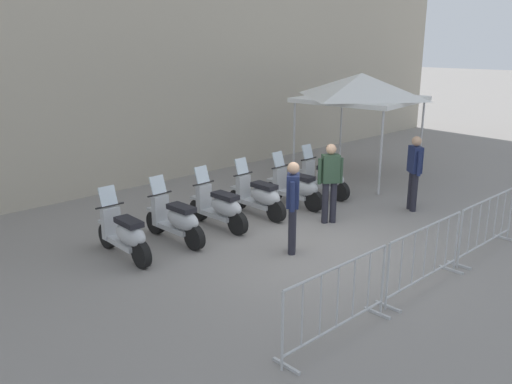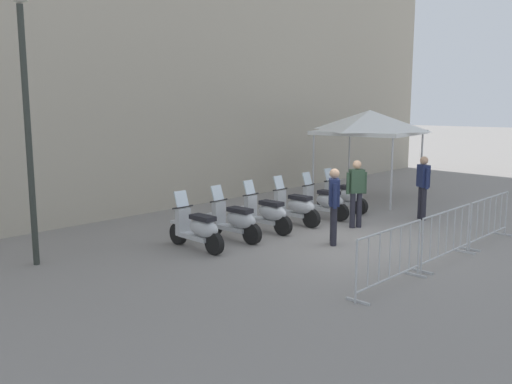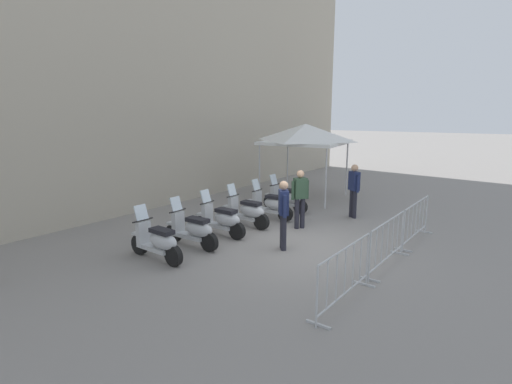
{
  "view_description": "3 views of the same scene",
  "coord_description": "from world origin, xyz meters",
  "px_view_note": "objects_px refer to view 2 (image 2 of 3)",
  "views": [
    {
      "loc": [
        -8.22,
        -5.12,
        3.9
      ],
      "look_at": [
        0.13,
        1.43,
        0.82
      ],
      "focal_mm": 37.99,
      "sensor_mm": 36.0,
      "label": 1
    },
    {
      "loc": [
        -11.47,
        -5.45,
        3.23
      ],
      "look_at": [
        -0.44,
        2.25,
        1.01
      ],
      "focal_mm": 39.26,
      "sensor_mm": 36.0,
      "label": 2
    },
    {
      "loc": [
        -9.12,
        -3.77,
        3.4
      ],
      "look_at": [
        0.61,
        1.46,
        1.15
      ],
      "focal_mm": 28.05,
      "sensor_mm": 36.0,
      "label": 3
    }
  ],
  "objects_px": {
    "barrier_segment_1": "(446,237)",
    "officer_mid_plaza": "(423,184)",
    "street_lamp": "(26,102)",
    "motorcycle_2": "(266,214)",
    "canopy_tent": "(370,122)",
    "officer_by_barriers": "(356,190)",
    "barrier_segment_0": "(390,259)",
    "motorcycle_1": "(235,221)",
    "motorcycle_5": "(344,197)",
    "barrier_segment_2": "(489,220)",
    "motorcycle_4": "(324,202)",
    "motorcycle_3": "(295,207)",
    "officer_near_row_end": "(334,202)",
    "motorcycle_0": "(198,229)"
  },
  "relations": [
    {
      "from": "barrier_segment_1",
      "to": "officer_mid_plaza",
      "type": "relative_size",
      "value": 1.21
    },
    {
      "from": "barrier_segment_1",
      "to": "street_lamp",
      "type": "height_order",
      "value": "street_lamp"
    },
    {
      "from": "motorcycle_2",
      "to": "canopy_tent",
      "type": "height_order",
      "value": "canopy_tent"
    },
    {
      "from": "barrier_segment_1",
      "to": "officer_by_barriers",
      "type": "xyz_separation_m",
      "value": [
        1.82,
        2.81,
        0.46
      ]
    },
    {
      "from": "barrier_segment_0",
      "to": "officer_by_barriers",
      "type": "xyz_separation_m",
      "value": [
        3.98,
        2.48,
        0.46
      ]
    },
    {
      "from": "motorcycle_1",
      "to": "motorcycle_5",
      "type": "relative_size",
      "value": 1.0
    },
    {
      "from": "barrier_segment_0",
      "to": "officer_by_barriers",
      "type": "bearing_deg",
      "value": 31.94
    },
    {
      "from": "motorcycle_2",
      "to": "officer_mid_plaza",
      "type": "distance_m",
      "value": 4.55
    },
    {
      "from": "barrier_segment_2",
      "to": "officer_mid_plaza",
      "type": "distance_m",
      "value": 2.66
    },
    {
      "from": "officer_mid_plaza",
      "to": "motorcycle_1",
      "type": "bearing_deg",
      "value": 149.69
    },
    {
      "from": "officer_by_barriers",
      "to": "motorcycle_4",
      "type": "bearing_deg",
      "value": 66.93
    },
    {
      "from": "motorcycle_5",
      "to": "barrier_segment_2",
      "type": "bearing_deg",
      "value": -106.73
    },
    {
      "from": "motorcycle_5",
      "to": "barrier_segment_0",
      "type": "distance_m",
      "value": 6.68
    },
    {
      "from": "motorcycle_3",
      "to": "barrier_segment_1",
      "type": "relative_size",
      "value": 0.83
    },
    {
      "from": "motorcycle_4",
      "to": "officer_near_row_end",
      "type": "height_order",
      "value": "officer_near_row_end"
    },
    {
      "from": "motorcycle_3",
      "to": "barrier_segment_2",
      "type": "relative_size",
      "value": 0.83
    },
    {
      "from": "officer_mid_plaza",
      "to": "barrier_segment_1",
      "type": "bearing_deg",
      "value": -154.98
    },
    {
      "from": "barrier_segment_2",
      "to": "officer_by_barriers",
      "type": "bearing_deg",
      "value": 96.4
    },
    {
      "from": "motorcycle_1",
      "to": "motorcycle_5",
      "type": "distance_m",
      "value": 4.51
    },
    {
      "from": "barrier_segment_1",
      "to": "canopy_tent",
      "type": "height_order",
      "value": "canopy_tent"
    },
    {
      "from": "barrier_segment_0",
      "to": "motorcycle_5",
      "type": "bearing_deg",
      "value": 32.73
    },
    {
      "from": "motorcycle_0",
      "to": "canopy_tent",
      "type": "xyz_separation_m",
      "value": [
        7.92,
        -0.46,
        2.06
      ]
    },
    {
      "from": "motorcycle_3",
      "to": "street_lamp",
      "type": "height_order",
      "value": "street_lamp"
    },
    {
      "from": "barrier_segment_2",
      "to": "officer_near_row_end",
      "type": "distance_m",
      "value": 3.62
    },
    {
      "from": "street_lamp",
      "to": "officer_mid_plaza",
      "type": "xyz_separation_m",
      "value": [
        8.57,
        -4.85,
        -2.2
      ]
    },
    {
      "from": "motorcycle_1",
      "to": "barrier_segment_1",
      "type": "relative_size",
      "value": 0.83
    },
    {
      "from": "motorcycle_2",
      "to": "motorcycle_4",
      "type": "height_order",
      "value": "same"
    },
    {
      "from": "motorcycle_5",
      "to": "street_lamp",
      "type": "bearing_deg",
      "value": 162.12
    },
    {
      "from": "officer_near_row_end",
      "to": "officer_mid_plaza",
      "type": "relative_size",
      "value": 1.0
    },
    {
      "from": "motorcycle_3",
      "to": "officer_by_barriers",
      "type": "xyz_separation_m",
      "value": [
        0.6,
        -1.45,
        0.53
      ]
    },
    {
      "from": "motorcycle_1",
      "to": "officer_mid_plaza",
      "type": "distance_m",
      "value": 5.56
    },
    {
      "from": "motorcycle_3",
      "to": "officer_mid_plaza",
      "type": "height_order",
      "value": "officer_mid_plaza"
    },
    {
      "from": "officer_near_row_end",
      "to": "canopy_tent",
      "type": "distance_m",
      "value": 6.28
    },
    {
      "from": "motorcycle_1",
      "to": "motorcycle_5",
      "type": "height_order",
      "value": "same"
    },
    {
      "from": "officer_mid_plaza",
      "to": "motorcycle_4",
      "type": "bearing_deg",
      "value": 122.39
    },
    {
      "from": "motorcycle_4",
      "to": "officer_by_barriers",
      "type": "distance_m",
      "value": 1.4
    },
    {
      "from": "motorcycle_4",
      "to": "motorcycle_3",
      "type": "bearing_deg",
      "value": 167.36
    },
    {
      "from": "motorcycle_1",
      "to": "canopy_tent",
      "type": "xyz_separation_m",
      "value": [
        6.79,
        -0.31,
        2.06
      ]
    },
    {
      "from": "motorcycle_0",
      "to": "motorcycle_5",
      "type": "distance_m",
      "value": 5.64
    },
    {
      "from": "officer_near_row_end",
      "to": "barrier_segment_0",
      "type": "bearing_deg",
      "value": -134.33
    },
    {
      "from": "barrier_segment_0",
      "to": "officer_mid_plaza",
      "type": "xyz_separation_m",
      "value": [
        5.93,
        1.42,
        0.46
      ]
    },
    {
      "from": "officer_near_row_end",
      "to": "motorcycle_3",
      "type": "bearing_deg",
      "value": 54.16
    },
    {
      "from": "motorcycle_0",
      "to": "barrier_segment_0",
      "type": "xyz_separation_m",
      "value": [
        -0.03,
        -4.37,
        0.07
      ]
    },
    {
      "from": "barrier_segment_0",
      "to": "barrier_segment_1",
      "type": "distance_m",
      "value": 2.19
    },
    {
      "from": "motorcycle_0",
      "to": "barrier_segment_2",
      "type": "bearing_deg",
      "value": -49.39
    },
    {
      "from": "barrier_segment_0",
      "to": "barrier_segment_1",
      "type": "relative_size",
      "value": 1.0
    },
    {
      "from": "motorcycle_3",
      "to": "street_lamp",
      "type": "bearing_deg",
      "value": 158.73
    },
    {
      "from": "street_lamp",
      "to": "canopy_tent",
      "type": "xyz_separation_m",
      "value": [
        10.59,
        -2.37,
        -0.66
      ]
    },
    {
      "from": "motorcycle_2",
      "to": "motorcycle_1",
      "type": "bearing_deg",
      "value": 173.69
    },
    {
      "from": "motorcycle_2",
      "to": "motorcycle_3",
      "type": "relative_size",
      "value": 1.0
    }
  ]
}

